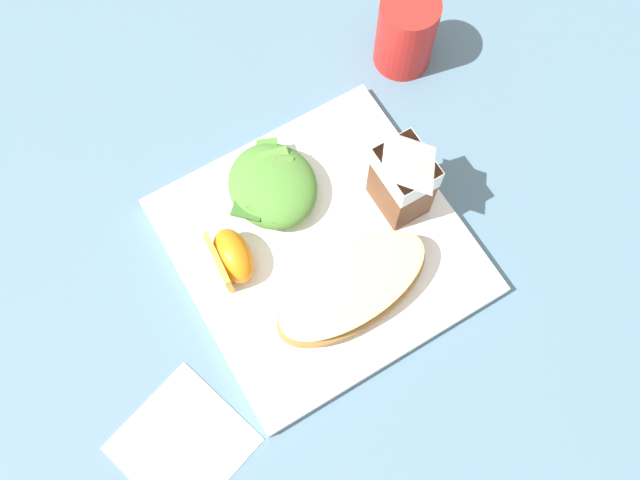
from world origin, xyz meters
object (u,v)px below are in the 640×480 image
at_px(orange_wedge_front, 232,256).
at_px(milk_carton, 405,177).
at_px(paper_napkin, 183,444).
at_px(drinking_red_cup, 406,33).
at_px(cheesy_pizza_bread, 354,287).
at_px(green_salad_pile, 273,185).
at_px(white_plate, 320,246).

bearing_deg(orange_wedge_front, milk_carton, 81.14).
height_order(milk_carton, paper_napkin, milk_carton).
height_order(paper_napkin, drinking_red_cup, drinking_red_cup).
relative_size(cheesy_pizza_bread, green_salad_pile, 1.69).
relative_size(milk_carton, drinking_red_cup, 1.19).
relative_size(white_plate, drinking_red_cup, 3.03).
distance_m(green_salad_pile, milk_carton, 0.14).
relative_size(cheesy_pizza_bread, drinking_red_cup, 1.89).
bearing_deg(white_plate, orange_wedge_front, -107.19).
height_order(white_plate, green_salad_pile, green_salad_pile).
height_order(cheesy_pizza_bread, drinking_red_cup, drinking_red_cup).
xyz_separation_m(cheesy_pizza_bread, orange_wedge_front, (-0.09, -0.09, 0.00)).
bearing_deg(drinking_red_cup, orange_wedge_front, -65.99).
bearing_deg(milk_carton, cheesy_pizza_bread, -56.90).
relative_size(orange_wedge_front, drinking_red_cup, 0.68).
distance_m(green_salad_pile, drinking_red_cup, 0.23).
xyz_separation_m(cheesy_pizza_bread, paper_napkin, (0.04, -0.22, -0.03)).
distance_m(white_plate, green_salad_pile, 0.08).
bearing_deg(orange_wedge_front, white_plate, 72.81).
relative_size(white_plate, orange_wedge_front, 4.47).
relative_size(milk_carton, paper_napkin, 1.00).
xyz_separation_m(white_plate, paper_napkin, (0.10, -0.21, -0.01)).
bearing_deg(drinking_red_cup, green_salad_pile, -69.23).
bearing_deg(milk_carton, white_plate, -90.96).
distance_m(green_salad_pile, orange_wedge_front, 0.09).
distance_m(cheesy_pizza_bread, green_salad_pile, 0.14).
xyz_separation_m(white_plate, drinking_red_cup, (-0.16, 0.20, 0.04)).
distance_m(green_salad_pile, paper_napkin, 0.27).
height_order(cheesy_pizza_bread, paper_napkin, cheesy_pizza_bread).
bearing_deg(orange_wedge_front, drinking_red_cup, 114.01).
relative_size(cheesy_pizza_bread, milk_carton, 1.59).
distance_m(white_plate, cheesy_pizza_bread, 0.07).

